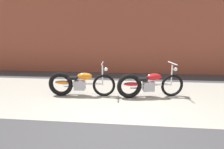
% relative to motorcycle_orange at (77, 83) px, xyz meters
% --- Properties ---
extents(ground_plane, '(80.00, 80.00, 0.00)m').
position_rel_motorcycle_orange_xyz_m(ground_plane, '(1.29, -1.61, -0.40)').
color(ground_plane, '#38383A').
extents(sidewalk_slab, '(36.00, 3.50, 0.01)m').
position_rel_motorcycle_orange_xyz_m(sidewalk_slab, '(1.29, 0.14, -0.40)').
color(sidewalk_slab, gray).
rests_on(sidewalk_slab, ground).
extents(brick_building_wall, '(36.00, 0.50, 5.20)m').
position_rel_motorcycle_orange_xyz_m(brick_building_wall, '(1.29, 3.59, 2.20)').
color(brick_building_wall, brown).
rests_on(brick_building_wall, ground).
extents(motorcycle_orange, '(2.01, 0.58, 1.03)m').
position_rel_motorcycle_orange_xyz_m(motorcycle_orange, '(0.00, 0.00, 0.00)').
color(motorcycle_orange, black).
rests_on(motorcycle_orange, ground).
extents(motorcycle_red, '(1.98, 0.69, 1.03)m').
position_rel_motorcycle_orange_xyz_m(motorcycle_red, '(2.04, 0.07, 0.00)').
color(motorcycle_red, black).
rests_on(motorcycle_red, ground).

